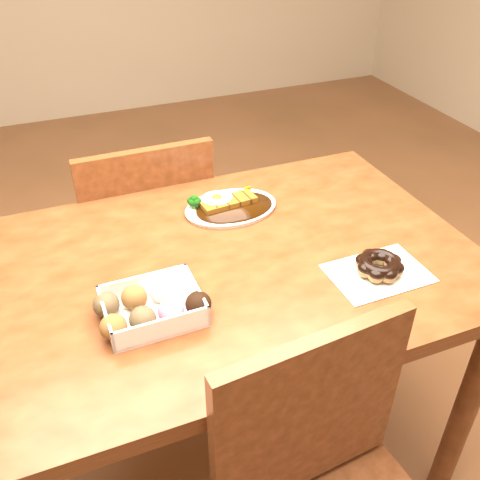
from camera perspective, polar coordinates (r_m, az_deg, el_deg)
name	(u,v)px	position (r m, az deg, el deg)	size (l,w,h in m)	color
ground	(228,449)	(1.82, -1.26, -21.39)	(6.00, 6.00, 0.00)	brown
table	(225,292)	(1.33, -1.61, -5.58)	(1.20, 0.80, 0.75)	#4D250F
chair_far	(146,241)	(1.83, -9.96, -0.15)	(0.42, 0.42, 0.87)	#4D250F
katsu_curry_plate	(229,205)	(1.45, -1.18, 3.70)	(0.25, 0.19, 0.05)	white
donut_box	(150,306)	(1.11, -9.54, -7.01)	(0.23, 0.16, 0.06)	white
pon_de_ring	(379,266)	(1.25, 14.62, -2.71)	(0.22, 0.16, 0.04)	silver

